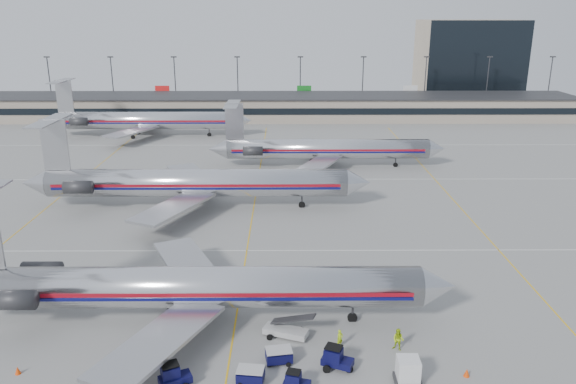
{
  "coord_description": "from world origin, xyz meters",
  "views": [
    {
      "loc": [
        4.55,
        -51.37,
        26.88
      ],
      "look_at": [
        4.94,
        18.79,
        4.5
      ],
      "focal_mm": 35.0,
      "sensor_mm": 36.0,
      "label": 1
    }
  ],
  "objects_px": {
    "jet_second_row": "(190,182)",
    "uld_container": "(408,371)",
    "jet_foreground": "(186,287)",
    "tug_center": "(295,381)",
    "belt_loader": "(287,330)"
  },
  "relations": [
    {
      "from": "tug_center",
      "to": "uld_container",
      "type": "xyz_separation_m",
      "value": [
        8.55,
        0.78,
        0.33
      ]
    },
    {
      "from": "tug_center",
      "to": "jet_second_row",
      "type": "bearing_deg",
      "value": 124.17
    },
    {
      "from": "uld_container",
      "to": "belt_loader",
      "type": "height_order",
      "value": "belt_loader"
    },
    {
      "from": "tug_center",
      "to": "jet_foreground",
      "type": "bearing_deg",
      "value": 149.59
    },
    {
      "from": "jet_foreground",
      "to": "tug_center",
      "type": "xyz_separation_m",
      "value": [
        9.62,
        -9.8,
        -2.83
      ]
    },
    {
      "from": "jet_foreground",
      "to": "uld_container",
      "type": "height_order",
      "value": "jet_foreground"
    },
    {
      "from": "jet_second_row",
      "to": "uld_container",
      "type": "xyz_separation_m",
      "value": [
        22.84,
        -40.68,
        -2.73
      ]
    },
    {
      "from": "tug_center",
      "to": "belt_loader",
      "type": "distance_m",
      "value": 7.34
    },
    {
      "from": "uld_container",
      "to": "jet_foreground",
      "type": "bearing_deg",
      "value": 154.44
    },
    {
      "from": "jet_foreground",
      "to": "jet_second_row",
      "type": "height_order",
      "value": "jet_second_row"
    },
    {
      "from": "jet_second_row",
      "to": "uld_container",
      "type": "bearing_deg",
      "value": -60.68
    },
    {
      "from": "jet_second_row",
      "to": "uld_container",
      "type": "height_order",
      "value": "jet_second_row"
    },
    {
      "from": "jet_second_row",
      "to": "tug_center",
      "type": "distance_m",
      "value": 43.96
    },
    {
      "from": "uld_container",
      "to": "jet_second_row",
      "type": "bearing_deg",
      "value": 120.18
    },
    {
      "from": "jet_second_row",
      "to": "tug_center",
      "type": "xyz_separation_m",
      "value": [
        14.3,
        -41.45,
        -3.06
      ]
    }
  ]
}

